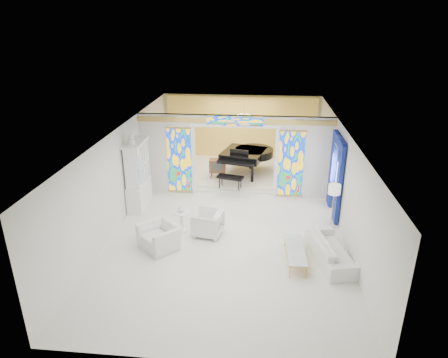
# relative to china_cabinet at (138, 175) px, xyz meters

# --- Properties ---
(floor) EXTENTS (12.00, 12.00, 0.00)m
(floor) POSITION_rel_china_cabinet_xyz_m (3.22, -0.60, -1.17)
(floor) COLOR white
(floor) RESTS_ON ground
(ceiling) EXTENTS (7.00, 12.00, 0.02)m
(ceiling) POSITION_rel_china_cabinet_xyz_m (3.22, -0.60, 1.83)
(ceiling) COLOR white
(ceiling) RESTS_ON wall_back
(wall_back) EXTENTS (7.00, 0.02, 3.00)m
(wall_back) POSITION_rel_china_cabinet_xyz_m (3.22, 5.40, 0.33)
(wall_back) COLOR silver
(wall_back) RESTS_ON floor
(wall_front) EXTENTS (7.00, 0.02, 3.00)m
(wall_front) POSITION_rel_china_cabinet_xyz_m (3.22, -6.60, 0.33)
(wall_front) COLOR silver
(wall_front) RESTS_ON floor
(wall_left) EXTENTS (0.02, 12.00, 3.00)m
(wall_left) POSITION_rel_china_cabinet_xyz_m (-0.28, -0.60, 0.33)
(wall_left) COLOR silver
(wall_left) RESTS_ON floor
(wall_right) EXTENTS (0.02, 12.00, 3.00)m
(wall_right) POSITION_rel_china_cabinet_xyz_m (6.72, -0.60, 0.33)
(wall_right) COLOR silver
(wall_right) RESTS_ON floor
(partition_wall) EXTENTS (7.00, 0.22, 3.00)m
(partition_wall) POSITION_rel_china_cabinet_xyz_m (3.22, 1.40, 0.48)
(partition_wall) COLOR silver
(partition_wall) RESTS_ON floor
(stained_glass_left) EXTENTS (0.90, 0.04, 2.40)m
(stained_glass_left) POSITION_rel_china_cabinet_xyz_m (1.19, 1.29, 0.13)
(stained_glass_left) COLOR gold
(stained_glass_left) RESTS_ON partition_wall
(stained_glass_right) EXTENTS (0.90, 0.04, 2.40)m
(stained_glass_right) POSITION_rel_china_cabinet_xyz_m (5.25, 1.29, 0.13)
(stained_glass_right) COLOR gold
(stained_glass_right) RESTS_ON partition_wall
(stained_glass_transom) EXTENTS (2.00, 0.04, 0.34)m
(stained_glass_transom) POSITION_rel_china_cabinet_xyz_m (3.22, 1.29, 1.65)
(stained_glass_transom) COLOR gold
(stained_glass_transom) RESTS_ON partition_wall
(alcove_platform) EXTENTS (6.80, 3.80, 0.18)m
(alcove_platform) POSITION_rel_china_cabinet_xyz_m (3.22, 3.50, -1.08)
(alcove_platform) COLOR white
(alcove_platform) RESTS_ON floor
(gold_curtain_back) EXTENTS (6.70, 0.10, 2.90)m
(gold_curtain_back) POSITION_rel_china_cabinet_xyz_m (3.22, 5.28, 0.33)
(gold_curtain_back) COLOR #EACD51
(gold_curtain_back) RESTS_ON wall_back
(chandelier) EXTENTS (0.48, 0.48, 0.30)m
(chandelier) POSITION_rel_china_cabinet_xyz_m (3.42, 3.40, 1.38)
(chandelier) COLOR gold
(chandelier) RESTS_ON ceiling
(blue_drapes) EXTENTS (0.14, 1.85, 2.65)m
(blue_drapes) POSITION_rel_china_cabinet_xyz_m (6.62, 0.10, 0.41)
(blue_drapes) COLOR navy
(blue_drapes) RESTS_ON wall_right
(china_cabinet) EXTENTS (0.56, 1.46, 2.72)m
(china_cabinet) POSITION_rel_china_cabinet_xyz_m (0.00, 0.00, 0.00)
(china_cabinet) COLOR white
(china_cabinet) RESTS_ON floor
(armchair_left) EXTENTS (1.45, 1.44, 0.71)m
(armchair_left) POSITION_rel_china_cabinet_xyz_m (1.37, -2.59, -0.82)
(armchair_left) COLOR white
(armchair_left) RESTS_ON floor
(armchair_right) EXTENTS (0.99, 0.97, 0.78)m
(armchair_right) POSITION_rel_china_cabinet_xyz_m (2.63, -1.73, -0.78)
(armchair_right) COLOR white
(armchair_right) RESTS_ON floor
(sofa) EXTENTS (1.30, 2.31, 0.64)m
(sofa) POSITION_rel_china_cabinet_xyz_m (6.17, -2.75, -0.85)
(sofa) COLOR silver
(sofa) RESTS_ON floor
(side_table) EXTENTS (0.68, 0.68, 0.65)m
(side_table) POSITION_rel_china_cabinet_xyz_m (1.80, -1.56, -0.75)
(side_table) COLOR white
(side_table) RESTS_ON floor
(vase) EXTENTS (0.26, 0.26, 0.21)m
(vase) POSITION_rel_china_cabinet_xyz_m (1.80, -1.56, -0.41)
(vase) COLOR white
(vase) RESTS_ON side_table
(coffee_table) EXTENTS (0.56, 1.66, 0.37)m
(coffee_table) POSITION_rel_china_cabinet_xyz_m (5.19, -2.91, -0.83)
(coffee_table) COLOR silver
(coffee_table) RESTS_ON floor
(floor_lamp) EXTENTS (0.46, 0.46, 1.50)m
(floor_lamp) POSITION_rel_china_cabinet_xyz_m (6.42, -1.00, 0.11)
(floor_lamp) COLOR gold
(floor_lamp) RESTS_ON floor
(grand_piano) EXTENTS (2.38, 3.14, 1.21)m
(grand_piano) POSITION_rel_china_cabinet_xyz_m (3.63, 3.16, -0.17)
(grand_piano) COLOR black
(grand_piano) RESTS_ON alcove_platform
(tv_console) EXTENTS (0.66, 0.46, 0.75)m
(tv_console) POSITION_rel_china_cabinet_xyz_m (2.44, 2.58, -0.50)
(tv_console) COLOR brown
(tv_console) RESTS_ON alcove_platform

